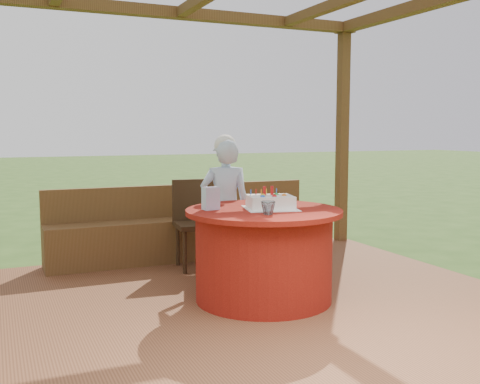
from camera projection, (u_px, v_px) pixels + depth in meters
name	position (u px, v px, depth m)	size (l,w,h in m)	color
ground	(252.00, 315.00, 4.65)	(60.00, 60.00, 0.00)	#2E511B
deck	(252.00, 308.00, 4.65)	(4.50, 4.00, 0.12)	brown
pergola	(253.00, 17.00, 4.39)	(4.50, 4.00, 2.72)	brown
bench	(186.00, 234.00, 6.17)	(3.00, 0.42, 0.80)	brown
table	(264.00, 254.00, 4.63)	(1.28, 1.28, 0.76)	maroon
chair	(196.00, 218.00, 5.76)	(0.49, 0.49, 0.90)	#322010
elderly_woman	(225.00, 205.00, 5.40)	(0.56, 0.45, 1.36)	#93B3DA
birthday_cake	(270.00, 202.00, 4.61)	(0.50, 0.50, 0.18)	white
gift_bag	(211.00, 198.00, 4.55)	(0.13, 0.08, 0.18)	pink
drinking_glass	(268.00, 208.00, 4.29)	(0.11, 0.11, 0.10)	silver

